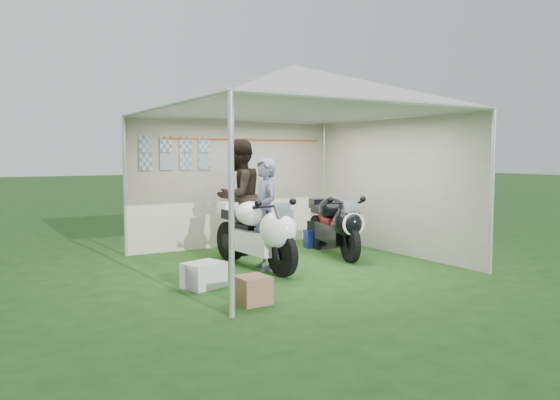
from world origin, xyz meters
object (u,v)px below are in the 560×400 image
Objects in this scene: motorcycle_white at (258,231)px; crate_1 at (252,290)px; person_blue_jacket at (265,214)px; equipment_box at (324,234)px; motorcycle_black at (336,223)px; paddock_stand at (316,238)px; canopy_tent at (292,94)px; crate_0 at (204,275)px; person_dark_jacket at (239,197)px.

crate_1 is at bearing -124.33° from motorcycle_white.
person_blue_jacket reaches higher than equipment_box.
paddock_stand is at bearing 90.00° from motorcycle_black.
canopy_tent is 3.06m from crate_0.
person_blue_jacket reaches higher than crate_0.
canopy_tent is 2.90× the size of motorcycle_black.
crate_0 is at bearing -147.68° from motorcycle_black.
crate_0 is at bearing -149.00° from paddock_stand.
crate_0 reaches higher than crate_1.
person_dark_jacket reaches higher than equipment_box.
person_blue_jacket is at bearing 56.34° from crate_1.
person_dark_jacket is 4.04× the size of crate_0.
motorcycle_white is at bearing -172.80° from canopy_tent.
person_blue_jacket is (0.07, -0.07, 0.25)m from motorcycle_white.
person_dark_jacket reaches higher than crate_1.
canopy_tent is 2.85m from equipment_box.
canopy_tent reaches higher than crate_1.
equipment_box is at bearing 28.94° from crate_0.
motorcycle_black is 0.91m from equipment_box.
motorcycle_white reaches higher than crate_0.
person_blue_jacket is at bearing -165.05° from canopy_tent.
canopy_tent reaches higher than person_blue_jacket.
paddock_stand is at bearing 31.00° from crate_0.
crate_1 is at bearing -129.59° from motorcycle_black.
person_dark_jacket is at bearing 52.54° from crate_0.
person_dark_jacket reaches higher than paddock_stand.
crate_0 is at bearing -158.11° from canopy_tent.
motorcycle_black is at bearing -104.17° from paddock_stand.
paddock_stand is 0.22× the size of person_dark_jacket.
equipment_box is (1.61, -0.18, -0.73)m from person_dark_jacket.
motorcycle_black is at bearing -112.08° from equipment_box.
person_blue_jacket reaches higher than paddock_stand.
person_blue_jacket is 1.95m from crate_1.
motorcycle_black is (0.97, 0.19, -2.03)m from canopy_tent.
crate_0 is at bearing -151.06° from equipment_box.
equipment_box is at bearing 128.91° from person_blue_jacket.
equipment_box is (1.29, 0.98, -2.34)m from canopy_tent.
paddock_stand is 0.15m from equipment_box.
motorcycle_white is 4.88× the size of paddock_stand.
canopy_tent is 3.34m from crate_1.
motorcycle_black is at bearing 5.87° from motorcycle_white.
person_blue_jacket is 4.67× the size of crate_1.
crate_1 is at bearing -133.20° from canopy_tent.
motorcycle_black is at bearing 120.40° from person_dark_jacket.
person_dark_jacket is at bearing 72.39° from motorcycle_white.
person_blue_jacket is at bearing -48.19° from motorcycle_white.
paddock_stand is (0.22, 0.88, -0.39)m from motorcycle_black.
person_blue_jacket is (-1.75, -1.21, 0.65)m from paddock_stand.
canopy_tent is 2.01m from person_dark_jacket.
person_blue_jacket reaches higher than motorcycle_black.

